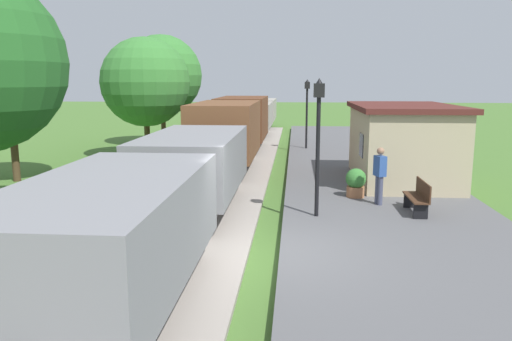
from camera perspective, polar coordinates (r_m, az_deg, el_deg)
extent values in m
plane|color=#47702D|center=(10.98, 1.66, -10.41)|extent=(160.00, 160.00, 0.00)
cube|color=#565659|center=(11.25, 18.41, -9.75)|extent=(6.00, 60.00, 0.25)
cube|color=#9E9389|center=(11.33, -10.73, -9.61)|extent=(3.80, 60.00, 0.12)
cube|color=slate|center=(11.12, -7.12, -9.18)|extent=(0.07, 60.00, 0.14)
cube|color=slate|center=(11.49, -14.26, -8.78)|extent=(0.07, 60.00, 0.14)
cube|color=gray|center=(8.23, -16.39, -6.38)|extent=(2.50, 5.60, 1.60)
cube|color=black|center=(8.44, -16.16, -10.62)|extent=(2.10, 5.15, 0.50)
cylinder|color=black|center=(10.12, -12.51, -8.42)|extent=(1.56, 0.84, 0.84)
cylinder|color=black|center=(7.04, -21.40, -17.52)|extent=(1.56, 0.84, 0.84)
cylinder|color=black|center=(11.10, -10.82, -5.31)|extent=(0.20, 0.30, 0.20)
cube|color=gray|center=(14.44, -7.11, 1.05)|extent=(2.50, 5.60, 1.60)
cube|color=black|center=(14.55, -7.05, -1.48)|extent=(2.10, 5.15, 0.50)
cylinder|color=black|center=(16.33, -5.78, -1.06)|extent=(1.56, 0.84, 0.84)
cylinder|color=black|center=(12.91, -8.62, -4.18)|extent=(1.56, 0.84, 0.84)
cylinder|color=black|center=(17.40, -5.12, 0.50)|extent=(0.20, 0.30, 0.20)
cylinder|color=black|center=(11.76, -9.93, -4.40)|extent=(0.20, 0.30, 0.20)
cube|color=brown|center=(20.85, -3.49, 4.78)|extent=(2.50, 5.60, 2.20)
cube|color=black|center=(20.97, -3.46, 2.20)|extent=(2.10, 5.15, 0.50)
cylinder|color=black|center=(22.76, -2.83, 2.21)|extent=(1.56, 0.84, 0.84)
cylinder|color=black|center=(19.25, -4.19, 0.71)|extent=(1.56, 0.84, 0.84)
cylinder|color=black|center=(23.86, -2.48, 3.20)|extent=(0.20, 0.30, 0.20)
cylinder|color=black|center=(18.08, -4.75, 0.88)|extent=(0.20, 0.30, 0.20)
cube|color=brown|center=(27.38, -1.56, 6.12)|extent=(2.50, 5.60, 2.20)
cube|color=black|center=(27.47, -1.55, 4.14)|extent=(2.10, 5.15, 0.50)
cylinder|color=black|center=(29.27, -1.18, 4.03)|extent=(1.56, 0.84, 0.84)
cylinder|color=black|center=(25.73, -1.97, 3.16)|extent=(1.56, 0.84, 0.84)
cylinder|color=black|center=(30.39, -0.96, 4.74)|extent=(0.20, 0.30, 0.20)
cylinder|color=black|center=(24.55, -2.28, 3.40)|extent=(0.20, 0.30, 0.20)
cube|color=gray|center=(33.96, -0.37, 6.43)|extent=(2.50, 5.60, 1.60)
cube|color=black|center=(34.01, -0.37, 5.33)|extent=(2.10, 5.15, 0.50)
cylinder|color=black|center=(35.81, -0.13, 5.18)|extent=(1.56, 0.84, 0.84)
cylinder|color=black|center=(32.25, -0.65, 4.62)|extent=(1.56, 0.84, 0.84)
cylinder|color=black|center=(36.94, 0.02, 5.73)|extent=(0.20, 0.30, 0.20)
cylinder|color=black|center=(31.08, -0.84, 4.86)|extent=(0.20, 0.30, 0.20)
cube|color=gray|center=(40.52, 0.43, 7.06)|extent=(2.50, 5.60, 1.60)
cube|color=black|center=(40.56, 0.43, 6.14)|extent=(2.10, 5.15, 0.50)
cylinder|color=black|center=(42.37, 0.60, 5.98)|extent=(1.56, 0.84, 0.84)
cylinder|color=black|center=(38.80, 0.24, 5.58)|extent=(1.56, 0.84, 0.84)
cylinder|color=black|center=(43.50, 0.71, 6.42)|extent=(0.20, 0.30, 0.20)
cylinder|color=black|center=(37.63, 0.10, 5.82)|extent=(0.20, 0.30, 0.20)
cube|color=tan|center=(18.90, 16.43, 2.80)|extent=(3.20, 5.50, 2.60)
cube|color=#51231E|center=(18.78, 16.65, 7.00)|extent=(3.50, 5.80, 0.18)
cube|color=black|center=(17.53, 12.02, 2.86)|extent=(0.03, 0.90, 0.80)
cube|color=#422819|center=(14.43, 17.89, -2.99)|extent=(0.42, 1.50, 0.04)
cube|color=#422819|center=(14.42, 18.68, -2.04)|extent=(0.04, 1.50, 0.45)
cube|color=black|center=(13.91, 18.40, -4.48)|extent=(0.38, 0.06, 0.42)
cube|color=black|center=(15.05, 17.33, -3.32)|extent=(0.38, 0.06, 0.42)
cylinder|color=#474C66|center=(15.08, 14.09, -2.27)|extent=(0.15, 0.15, 0.86)
cylinder|color=#474C66|center=(15.21, 13.80, -2.15)|extent=(0.15, 0.15, 0.86)
cube|color=#2D5199|center=(15.01, 14.06, 0.51)|extent=(0.36, 0.44, 0.60)
sphere|color=#936B51|center=(14.94, 14.14, 2.17)|extent=(0.22, 0.22, 0.22)
cylinder|color=#9E6642|center=(15.99, 11.36, -2.40)|extent=(0.56, 0.56, 0.34)
sphere|color=#387A33|center=(15.91, 11.41, -0.90)|extent=(0.64, 0.64, 0.64)
cylinder|color=black|center=(13.32, 7.09, 1.45)|extent=(0.11, 0.11, 3.20)
cube|color=black|center=(13.17, 7.27, 9.12)|extent=(0.28, 0.28, 0.36)
sphere|color=#F2E5BF|center=(13.17, 7.27, 9.12)|extent=(0.20, 0.20, 0.20)
cone|color=black|center=(13.16, 7.29, 10.17)|extent=(0.20, 0.20, 0.16)
cylinder|color=black|center=(26.97, 5.84, 5.94)|extent=(0.11, 0.11, 3.20)
cube|color=black|center=(26.89, 5.91, 9.72)|extent=(0.28, 0.28, 0.36)
sphere|color=#F2E5BF|center=(26.89, 5.91, 9.72)|extent=(0.20, 0.20, 0.20)
cone|color=black|center=(26.89, 5.92, 10.23)|extent=(0.20, 0.20, 0.16)
cylinder|color=#4C3823|center=(21.39, -25.99, 1.92)|extent=(0.28, 0.28, 2.30)
sphere|color=#2D6B28|center=(21.22, -26.55, 8.91)|extent=(3.90, 3.90, 3.90)
cylinder|color=#4C3823|center=(25.32, -12.38, 3.74)|extent=(0.28, 0.28, 2.18)
sphere|color=#387A33|center=(25.17, -12.62, 9.89)|extent=(4.34, 4.34, 4.34)
cylinder|color=#4C3823|center=(30.51, -10.59, 5.10)|extent=(0.28, 0.28, 2.40)
sphere|color=#387A33|center=(30.39, -10.77, 10.70)|extent=(4.74, 4.74, 4.74)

